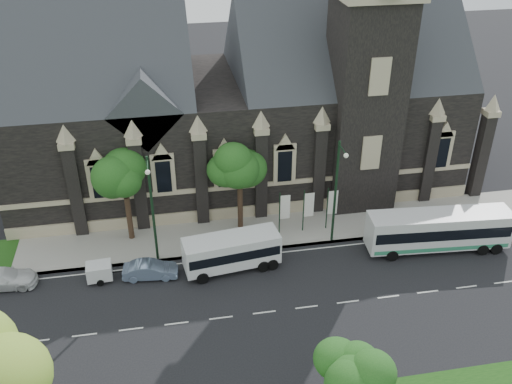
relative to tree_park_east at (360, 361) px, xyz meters
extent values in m
plane|color=black|center=(-6.18, 9.32, -4.62)|extent=(160.00, 160.00, 0.00)
cube|color=#9A968C|center=(-6.18, 18.82, -4.54)|extent=(80.00, 5.00, 0.15)
cube|color=black|center=(-2.18, 28.82, 0.38)|extent=(40.00, 15.00, 10.00)
cube|color=#303238|center=(-14.18, 28.82, 5.38)|extent=(16.00, 15.00, 15.00)
cube|color=#303238|center=(7.82, 28.82, 5.38)|extent=(20.00, 15.00, 15.00)
cube|color=#303238|center=(-10.18, 24.32, 5.38)|extent=(6.00, 6.00, 6.00)
cube|color=black|center=(7.82, 22.82, 4.38)|extent=(5.50, 5.50, 18.00)
cube|color=tan|center=(-2.18, 21.28, -1.42)|extent=(40.00, 0.22, 0.40)
cube|color=tan|center=(-2.18, 21.28, -4.02)|extent=(40.00, 0.25, 1.20)
cube|color=black|center=(-4.18, 21.14, 0.18)|extent=(1.20, 0.12, 2.80)
sphere|color=#1F531A|center=(-0.18, -0.18, -0.14)|extent=(3.20, 3.20, 3.20)
sphere|color=#1F531A|center=(0.42, 0.42, 0.46)|extent=(2.40, 2.40, 2.40)
cylinder|color=black|center=(-3.18, 19.82, -2.64)|extent=(0.44, 0.44, 3.96)
sphere|color=#1F531A|center=(-3.18, 19.82, 1.02)|extent=(3.84, 3.84, 3.84)
sphere|color=#1F531A|center=(-2.46, 20.54, 1.74)|extent=(2.88, 2.88, 2.88)
cylinder|color=black|center=(-12.18, 19.82, -2.64)|extent=(0.44, 0.44, 3.96)
sphere|color=#1F531A|center=(-12.18, 19.82, 0.95)|extent=(3.68, 3.68, 3.68)
sphere|color=#1F531A|center=(-11.49, 20.51, 1.64)|extent=(2.76, 2.76, 2.76)
cylinder|color=black|center=(3.82, 16.62, -0.12)|extent=(0.20, 0.20, 9.00)
cylinder|color=black|center=(3.82, 15.82, 4.08)|extent=(0.10, 1.60, 0.10)
sphere|color=silver|center=(3.82, 15.02, 3.98)|extent=(0.36, 0.36, 0.36)
cylinder|color=black|center=(-10.18, 16.62, -0.12)|extent=(0.20, 0.20, 9.00)
cylinder|color=black|center=(-10.18, 15.82, 4.08)|extent=(0.10, 1.60, 0.10)
sphere|color=silver|center=(-10.18, 15.02, 3.98)|extent=(0.36, 0.36, 0.36)
cylinder|color=black|center=(-0.18, 18.32, -2.62)|extent=(0.10, 0.10, 4.00)
cube|color=white|center=(0.27, 18.32, -2.02)|extent=(0.80, 0.04, 2.20)
cylinder|color=black|center=(1.82, 18.32, -2.62)|extent=(0.10, 0.10, 4.00)
cube|color=white|center=(2.27, 18.32, -2.02)|extent=(0.80, 0.04, 2.20)
cylinder|color=black|center=(3.82, 18.32, -2.62)|extent=(0.10, 0.10, 4.00)
cube|color=white|center=(4.27, 18.32, -2.02)|extent=(0.80, 0.04, 2.20)
cube|color=silver|center=(11.67, 14.16, -2.76)|extent=(11.36, 3.16, 2.82)
cube|color=black|center=(11.67, 14.16, -2.59)|extent=(10.92, 3.17, 0.92)
cube|color=#2D7C58|center=(11.67, 14.16, -3.87)|extent=(10.92, 3.16, 0.35)
cylinder|color=black|center=(7.66, 13.28, -4.17)|extent=(0.92, 0.35, 0.90)
cylinder|color=black|center=(7.84, 15.62, -4.17)|extent=(0.92, 0.35, 0.90)
cylinder|color=black|center=(14.94, 12.75, -4.17)|extent=(0.92, 0.35, 0.90)
cylinder|color=black|center=(15.11, 15.08, -4.17)|extent=(0.92, 0.35, 0.90)
cylinder|color=black|center=(16.06, 12.66, -4.17)|extent=(0.92, 0.35, 0.90)
cylinder|color=black|center=(16.23, 14.99, -4.17)|extent=(0.92, 0.35, 0.90)
cube|color=silver|center=(-4.65, 14.62, -3.01)|extent=(7.41, 3.12, 2.32)
cube|color=black|center=(-4.65, 14.62, -2.90)|extent=(7.13, 3.13, 0.78)
cylinder|color=black|center=(-7.01, 13.19, -4.17)|extent=(0.93, 0.39, 0.90)
cylinder|color=black|center=(-7.29, 15.44, -4.17)|extent=(0.93, 0.39, 0.90)
cylinder|color=black|center=(-2.37, 13.76, -4.17)|extent=(0.93, 0.39, 0.90)
cylinder|color=black|center=(-2.65, 16.01, -4.17)|extent=(0.93, 0.39, 0.90)
cylinder|color=black|center=(-1.66, 13.85, -4.17)|extent=(0.93, 0.39, 0.90)
cylinder|color=black|center=(-1.94, 16.10, -4.17)|extent=(0.93, 0.39, 0.90)
cube|color=silver|center=(-14.43, 14.93, -3.81)|extent=(1.89, 1.47, 1.17)
cylinder|color=black|center=(-14.39, 14.25, -4.37)|extent=(0.52, 0.21, 0.51)
cylinder|color=black|center=(-14.48, 15.60, -4.37)|extent=(0.52, 0.21, 0.51)
cylinder|color=black|center=(-13.26, 15.00, -4.12)|extent=(1.09, 0.15, 0.08)
imported|color=#7388A7|center=(-10.75, 14.59, -3.96)|extent=(4.13, 1.79, 1.32)
imported|color=silver|center=(-21.30, 15.46, -3.92)|extent=(4.93, 2.23, 1.40)
camera|label=1|loc=(-8.96, -19.37, 22.31)|focal=39.75mm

